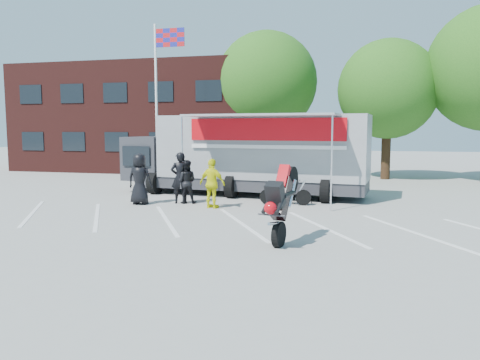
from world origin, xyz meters
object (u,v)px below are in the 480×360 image
at_px(spectator_leather_c, 186,182).
at_px(spectator_leather_b, 180,178).
at_px(tree_mid, 388,90).
at_px(parked_motorcycle, 285,205).
at_px(transporter_truck, 251,195).
at_px(tree_left, 266,83).
at_px(spectator_hivis, 212,184).
at_px(flagpole, 161,84).
at_px(spectator_leather_a, 140,179).
at_px(stunt_bike_rider, 288,241).

bearing_deg(spectator_leather_c, spectator_leather_b, -1.04).
xyz_separation_m(tree_mid, parked_motorcycle, (-4.07, -10.24, -4.94)).
xyz_separation_m(transporter_truck, spectator_leather_c, (-1.87, -2.69, 0.82)).
bearing_deg(tree_left, spectator_hivis, -87.54).
height_order(tree_left, spectator_leather_c, tree_left).
bearing_deg(tree_mid, tree_left, 171.87).
distance_m(flagpole, tree_mid, 12.31).
relative_size(parked_motorcycle, spectator_hivis, 1.10).
bearing_deg(spectator_leather_a, flagpole, -73.87).
bearing_deg(spectator_leather_b, stunt_bike_rider, 112.60).
distance_m(flagpole, tree_left, 7.37).
bearing_deg(flagpole, tree_left, 54.72).
distance_m(tree_mid, spectator_leather_b, 14.04).
distance_m(spectator_leather_b, spectator_hivis, 1.69).
height_order(flagpole, spectator_hivis, flagpole).
height_order(tree_mid, spectator_leather_a, tree_mid).
distance_m(flagpole, spectator_leather_c, 8.00).
relative_size(stunt_bike_rider, spectator_leather_b, 1.09).
bearing_deg(transporter_truck, spectator_hivis, -93.77).
bearing_deg(flagpole, spectator_leather_b, -60.71).
relative_size(tree_left, tree_mid, 1.13).
bearing_deg(tree_mid, spectator_leather_a, -129.16).
relative_size(transporter_truck, stunt_bike_rider, 5.02).
xyz_separation_m(stunt_bike_rider, spectator_leather_a, (-6.17, 4.35, 0.95)).
height_order(stunt_bike_rider, spectator_hivis, spectator_hivis).
bearing_deg(spectator_leather_b, spectator_leather_c, 170.29).
xyz_separation_m(spectator_leather_a, spectator_leather_c, (1.58, 0.64, -0.13)).
distance_m(transporter_truck, parked_motorcycle, 2.79).
relative_size(tree_mid, stunt_bike_rider, 3.67).
bearing_deg(flagpole, spectator_leather_a, -73.44).
height_order(tree_left, spectator_leather_a, tree_left).
relative_size(tree_mid, spectator_leather_a, 4.06).
distance_m(parked_motorcycle, stunt_bike_rider, 5.63).
relative_size(tree_mid, transporter_truck, 0.73).
distance_m(flagpole, spectator_hivis, 9.18).
height_order(spectator_leather_b, spectator_hivis, spectator_leather_b).
xyz_separation_m(stunt_bike_rider, spectator_hivis, (-3.31, 4.18, 0.88)).
relative_size(flagpole, spectator_leather_b, 4.15).
height_order(spectator_leather_a, spectator_leather_b, spectator_leather_b).
xyz_separation_m(transporter_truck, parked_motorcycle, (1.80, -2.13, 0.00)).
relative_size(tree_left, spectator_hivis, 4.93).
distance_m(transporter_truck, spectator_leather_c, 3.38).
xyz_separation_m(spectator_leather_b, spectator_leather_c, (0.21, 0.05, -0.15)).
bearing_deg(tree_left, spectator_leather_b, -94.63).
bearing_deg(transporter_truck, parked_motorcycle, -44.04).
bearing_deg(spectator_leather_a, transporter_truck, -136.40).
bearing_deg(spectator_leather_c, tree_mid, -138.55).
bearing_deg(stunt_bike_rider, tree_mid, 89.91).
bearing_deg(transporter_truck, flagpole, 155.53).
bearing_deg(spectator_leather_c, tree_left, -106.54).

